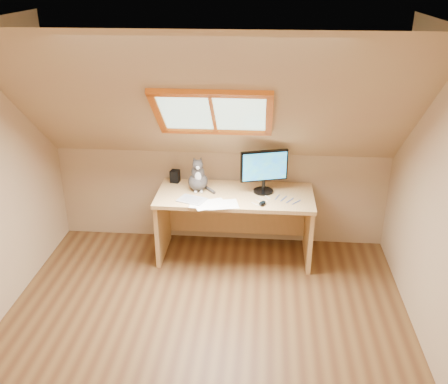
# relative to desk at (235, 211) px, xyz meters

# --- Properties ---
(ground) EXTENTS (3.50, 3.50, 0.00)m
(ground) POSITION_rel_desk_xyz_m (-0.18, -1.45, -0.49)
(ground) COLOR brown
(ground) RESTS_ON ground
(room_shell) EXTENTS (3.52, 3.52, 2.41)m
(room_shell) POSITION_rel_desk_xyz_m (-0.18, -1.54, 0.94)
(room_shell) COLOR tan
(room_shell) RESTS_ON ground
(desk) EXTENTS (1.55, 0.68, 0.71)m
(desk) POSITION_rel_desk_xyz_m (0.00, 0.00, 0.00)
(desk) COLOR tan
(desk) RESTS_ON ground
(monitor) EXTENTS (0.46, 0.20, 0.44)m
(monitor) POSITION_rel_desk_xyz_m (0.28, -0.00, 0.47)
(monitor) COLOR black
(monitor) RESTS_ON desk
(cat) EXTENTS (0.23, 0.27, 0.37)m
(cat) POSITION_rel_desk_xyz_m (-0.38, 0.00, 0.35)
(cat) COLOR #494341
(cat) RESTS_ON desk
(desk_speaker) EXTENTS (0.10, 0.10, 0.13)m
(desk_speaker) POSITION_rel_desk_xyz_m (-0.64, 0.18, 0.28)
(desk_speaker) COLOR black
(desk_speaker) RESTS_ON desk
(graphics_tablet) EXTENTS (0.31, 0.26, 0.01)m
(graphics_tablet) POSITION_rel_desk_xyz_m (-0.41, -0.25, 0.23)
(graphics_tablet) COLOR #B2B2B7
(graphics_tablet) RESTS_ON desk
(mouse) EXTENTS (0.09, 0.12, 0.03)m
(mouse) POSITION_rel_desk_xyz_m (0.27, -0.29, 0.24)
(mouse) COLOR black
(mouse) RESTS_ON desk
(papers) EXTENTS (0.35, 0.30, 0.01)m
(papers) POSITION_rel_desk_xyz_m (-0.19, -0.33, 0.22)
(papers) COLOR white
(papers) RESTS_ON desk
(cables) EXTENTS (0.51, 0.26, 0.01)m
(cables) POSITION_rel_desk_xyz_m (0.41, -0.19, 0.22)
(cables) COLOR silver
(cables) RESTS_ON desk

